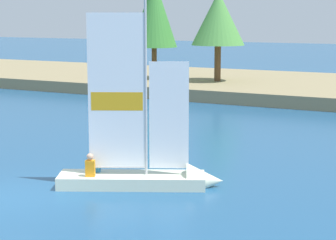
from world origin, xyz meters
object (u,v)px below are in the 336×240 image
Objects in this scene: shoreline_tree_midleft at (218,19)px; shoreline_tree_left at (154,12)px; sailboat at (156,171)px; channel_buoy at (99,109)px.

shoreline_tree_left is at bearing -174.38° from shoreline_tree_midleft.
channel_buoy is at bearing 104.91° from sailboat.
shoreline_tree_left is at bearing 102.96° from channel_buoy.
shoreline_tree_midleft reaches higher than channel_buoy.
channel_buoy is (-2.12, -11.22, -4.64)m from shoreline_tree_midleft.
channel_buoy is at bearing -100.69° from shoreline_tree_midleft.
sailboat reaches higher than channel_buoy.
sailboat is 14.17m from channel_buoy.
sailboat is at bearing -61.43° from shoreline_tree_left.
shoreline_tree_midleft is (4.60, 0.45, -0.42)m from shoreline_tree_left.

